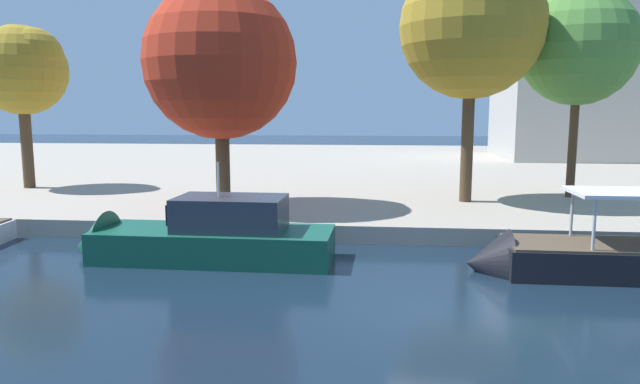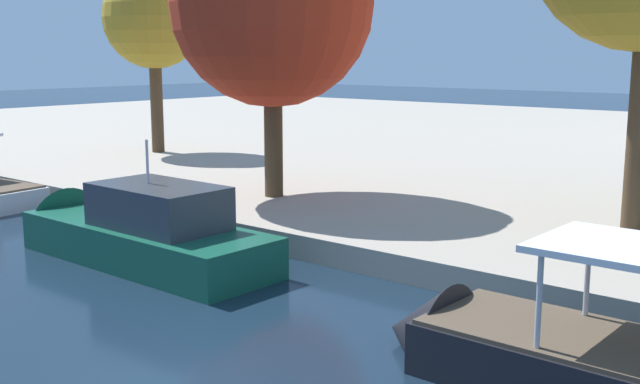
{
  "view_description": "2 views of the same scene",
  "coord_description": "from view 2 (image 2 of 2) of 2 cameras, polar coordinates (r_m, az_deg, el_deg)",
  "views": [
    {
      "loc": [
        -1.59,
        -14.4,
        5.31
      ],
      "look_at": [
        -3.84,
        7.06,
        2.22
      ],
      "focal_mm": 31.72,
      "sensor_mm": 36.0,
      "label": 1
    },
    {
      "loc": [
        9.96,
        -8.27,
        5.87
      ],
      "look_at": [
        -1.71,
        5.76,
        2.58
      ],
      "focal_mm": 43.14,
      "sensor_mm": 36.0,
      "label": 2
    }
  ],
  "objects": [
    {
      "name": "motor_yacht_1",
      "position": [
        22.9,
        -13.7,
        -3.29
      ],
      "size": [
        9.49,
        2.93,
        4.53
      ],
      "rotation": [
        0.0,
        0.0,
        3.13
      ],
      "color": "#14513D",
      "rests_on": "ground_plane"
    },
    {
      "name": "tree_4",
      "position": [
        41.33,
        -12.21,
        12.63
      ],
      "size": [
        5.21,
        5.21,
        9.56
      ],
      "color": "#4C3823",
      "rests_on": "dock_promenade"
    }
  ]
}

